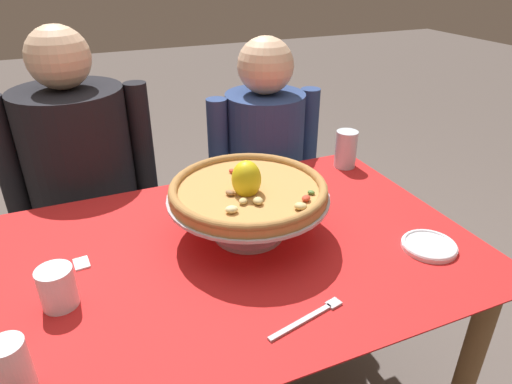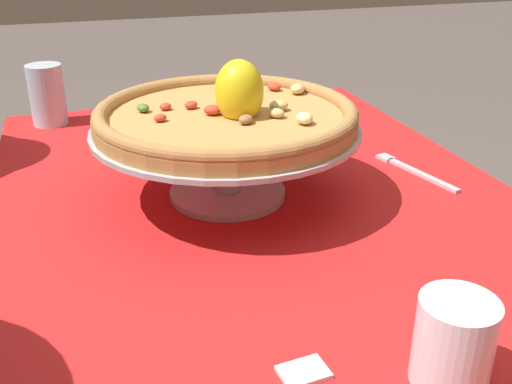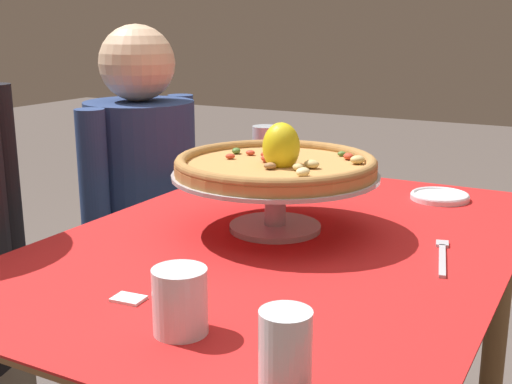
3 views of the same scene
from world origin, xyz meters
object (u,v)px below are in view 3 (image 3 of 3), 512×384
(water_glass_side_left, at_px, (180,305))
(water_glass_front_left, at_px, (285,360))
(sugar_packet, at_px, (129,299))
(dinner_fork, at_px, (442,256))
(pizza_stand, at_px, (275,188))
(pizza, at_px, (276,163))
(water_glass_back_right, at_px, (265,152))
(side_plate, at_px, (440,196))
(diner_right, at_px, (145,235))

(water_glass_side_left, height_order, water_glass_front_left, water_glass_front_left)
(water_glass_front_left, distance_m, sugar_packet, 0.36)
(dinner_fork, bearing_deg, water_glass_front_left, 174.89)
(sugar_packet, bearing_deg, pizza_stand, -4.96)
(pizza, bearing_deg, water_glass_side_left, -168.81)
(water_glass_back_right, height_order, water_glass_front_left, water_glass_back_right)
(pizza_stand, height_order, water_glass_front_left, pizza_stand)
(water_glass_front_left, distance_m, side_plate, 0.98)
(dinner_fork, relative_size, sugar_packet, 3.91)
(water_glass_back_right, distance_m, water_glass_front_left, 1.21)
(water_glass_back_right, xyz_separation_m, side_plate, (-0.08, -0.53, -0.05))
(diner_right, bearing_deg, sugar_packet, -143.25)
(water_glass_back_right, bearing_deg, side_plate, -98.41)
(water_glass_side_left, height_order, sugar_packet, water_glass_side_left)
(pizza, xyz_separation_m, side_plate, (0.41, -0.25, -0.14))
(side_plate, bearing_deg, water_glass_back_right, 81.59)
(water_glass_side_left, height_order, diner_right, diner_right)
(dinner_fork, bearing_deg, diner_right, 71.63)
(water_glass_back_right, relative_size, diner_right, 0.11)
(pizza_stand, xyz_separation_m, dinner_fork, (-0.00, -0.35, -0.09))
(water_glass_back_right, xyz_separation_m, water_glass_front_left, (-1.06, -0.58, -0.01))
(sugar_packet, distance_m, diner_right, 0.96)
(pizza_stand, bearing_deg, diner_right, 62.29)
(water_glass_back_right, distance_m, side_plate, 0.54)
(pizza, bearing_deg, pizza_stand, 68.62)
(pizza, xyz_separation_m, water_glass_back_right, (0.49, 0.28, -0.09))
(water_glass_side_left, bearing_deg, pizza_stand, 11.39)
(sugar_packet, bearing_deg, water_glass_back_right, 14.68)
(water_glass_side_left, bearing_deg, pizza, 11.19)
(water_glass_side_left, height_order, side_plate, water_glass_side_left)
(side_plate, distance_m, sugar_packet, 0.90)
(dinner_fork, bearing_deg, pizza, 90.00)
(pizza, height_order, sugar_packet, pizza)
(pizza_stand, height_order, sugar_packet, pizza_stand)
(pizza_stand, distance_m, dinner_fork, 0.36)
(water_glass_side_left, bearing_deg, water_glass_front_left, -111.10)
(side_plate, relative_size, sugar_packet, 2.85)
(pizza, height_order, water_glass_side_left, pizza)
(side_plate, relative_size, dinner_fork, 0.73)
(sugar_packet, bearing_deg, dinner_fork, -41.70)
(water_glass_front_left, bearing_deg, sugar_packet, 69.03)
(diner_right, bearing_deg, side_plate, -83.35)
(pizza, xyz_separation_m, water_glass_side_left, (-0.49, -0.10, -0.10))
(water_glass_back_right, relative_size, water_glass_front_left, 1.24)
(pizza_stand, xyz_separation_m, water_glass_back_right, (0.49, 0.28, -0.03))
(pizza, bearing_deg, side_plate, -30.64)
(pizza_stand, height_order, side_plate, pizza_stand)
(water_glass_front_left, bearing_deg, water_glass_side_left, 68.90)
(water_glass_front_left, relative_size, sugar_packet, 2.15)
(water_glass_front_left, relative_size, dinner_fork, 0.55)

